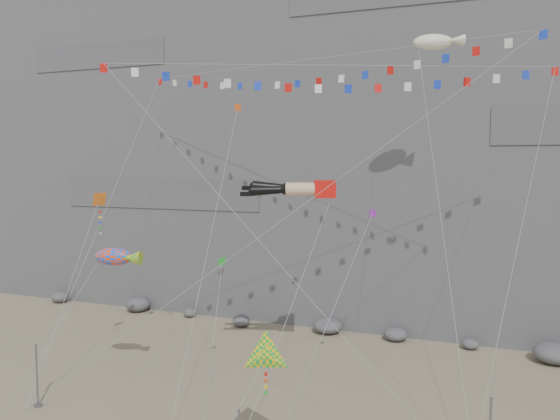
{
  "coord_description": "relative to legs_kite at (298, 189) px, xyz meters",
  "views": [
    {
      "loc": [
        12.7,
        -28.87,
        15.16
      ],
      "look_at": [
        -1.54,
        9.0,
        11.6
      ],
      "focal_mm": 35.0,
      "sensor_mm": 36.0,
      "label": 1
    }
  ],
  "objects": [
    {
      "name": "harlequin_kite",
      "position": [
        -13.73,
        -3.4,
        -0.85
      ],
      "size": [
        1.88,
        8.23,
        14.42
      ],
      "color": "red",
      "rests_on": "ground"
    },
    {
      "name": "small_kite_a",
      "position": [
        -4.61,
        0.02,
        5.12
      ],
      "size": [
        1.78,
        12.34,
        22.31
      ],
      "color": "#E64F13",
      "rests_on": "ground"
    },
    {
      "name": "small_kite_b",
      "position": [
        5.26,
        -1.64,
        -1.65
      ],
      "size": [
        3.64,
        10.83,
        16.04
      ],
      "color": "purple",
      "rests_on": "ground"
    },
    {
      "name": "anchor_pole_left",
      "position": [
        -13.81,
        -9.61,
        -11.36
      ],
      "size": [
        0.12,
        0.12,
        3.98
      ],
      "primitive_type": "cylinder",
      "color": "slate",
      "rests_on": "ground"
    },
    {
      "name": "small_kite_c",
      "position": [
        -4.26,
        -3.14,
        -4.88
      ],
      "size": [
        4.58,
        11.19,
        14.14
      ],
      "color": "green",
      "rests_on": "ground"
    },
    {
      "name": "cliff",
      "position": [
        -0.9,
        25.94,
        11.66
      ],
      "size": [
        80.0,
        28.0,
        50.0
      ],
      "primitive_type": "cube",
      "color": "slate",
      "rests_on": "ground"
    },
    {
      "name": "blimp_windsock",
      "position": [
        8.12,
        5.26,
        10.1
      ],
      "size": [
        5.78,
        14.58,
        27.26
      ],
      "color": "#F8F4CC",
      "rests_on": "ground"
    },
    {
      "name": "ground",
      "position": [
        -0.9,
        -6.06,
        -13.34
      ],
      "size": [
        120.0,
        120.0,
        0.0
      ],
      "primitive_type": "plane",
      "color": "gray",
      "rests_on": "ground"
    },
    {
      "name": "delta_kite",
      "position": [
        1.95,
        -10.75,
        -7.7
      ],
      "size": [
        3.25,
        5.13,
        7.76
      ],
      "color": "yellow",
      "rests_on": "ground"
    },
    {
      "name": "legs_kite",
      "position": [
        0.0,
        0.0,
        0.0
      ],
      "size": [
        6.58,
        17.06,
        20.69
      ],
      "rotation": [
        0.0,
        0.0,
        0.33
      ],
      "color": "red",
      "rests_on": "ground"
    },
    {
      "name": "talus_boulders",
      "position": [
        -0.9,
        10.94,
        -12.74
      ],
      "size": [
        60.0,
        3.0,
        1.2
      ],
      "primitive_type": null,
      "color": "slate",
      "rests_on": "ground"
    },
    {
      "name": "flag_banner_upper",
      "position": [
        -0.71,
        4.16,
        9.32
      ],
      "size": [
        30.72,
        18.66,
        30.13
      ],
      "color": "red",
      "rests_on": "ground"
    },
    {
      "name": "fish_windsock",
      "position": [
        -10.95,
        -5.58,
        -4.39
      ],
      "size": [
        6.29,
        6.32,
        11.18
      ],
      "color": "#FF400D",
      "rests_on": "ground"
    },
    {
      "name": "flag_banner_lower",
      "position": [
        2.63,
        -0.93,
        7.89
      ],
      "size": [
        26.41,
        13.4,
        24.24
      ],
      "color": "red",
      "rests_on": "ground"
    }
  ]
}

